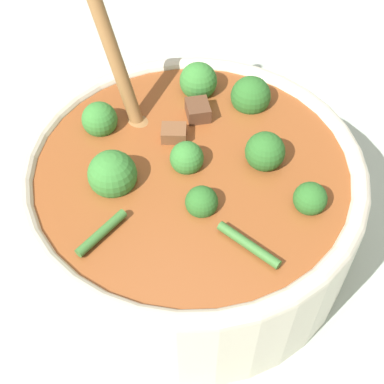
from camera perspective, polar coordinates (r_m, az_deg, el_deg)
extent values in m
plane|color=#ADBCAD|center=(0.51, 0.00, -4.96)|extent=(4.00, 4.00, 0.00)
cylinder|color=beige|center=(0.47, 0.00, -1.54)|extent=(0.29, 0.29, 0.10)
torus|color=beige|center=(0.43, 0.00, 2.51)|extent=(0.29, 0.29, 0.02)
cylinder|color=brown|center=(0.46, 0.00, 0.14)|extent=(0.26, 0.26, 0.06)
sphere|color=#2D6B28|center=(0.40, 1.03, -1.07)|extent=(0.03, 0.03, 0.03)
cylinder|color=#6B9956|center=(0.42, 1.00, -2.63)|extent=(0.01, 0.01, 0.01)
sphere|color=#387F33|center=(0.49, 0.68, 11.76)|extent=(0.03, 0.03, 0.03)
cylinder|color=#6B9956|center=(0.51, 0.65, 9.59)|extent=(0.01, 0.01, 0.02)
sphere|color=#387F33|center=(0.42, -8.48, 1.86)|extent=(0.04, 0.04, 0.04)
cylinder|color=#6B9956|center=(0.44, -8.07, -0.55)|extent=(0.01, 0.01, 0.02)
sphere|color=#387F33|center=(0.43, -0.23, 3.96)|extent=(0.03, 0.03, 0.03)
cylinder|color=#6B9956|center=(0.45, -0.22, 2.20)|extent=(0.01, 0.01, 0.01)
sphere|color=#387F33|center=(0.47, -9.82, 7.63)|extent=(0.03, 0.03, 0.03)
cylinder|color=#6B9956|center=(0.48, -9.47, 5.70)|extent=(0.01, 0.01, 0.01)
sphere|color=#2D6B28|center=(0.41, 12.48, -0.69)|extent=(0.03, 0.03, 0.03)
cylinder|color=#6B9956|center=(0.43, 12.06, -2.27)|extent=(0.01, 0.01, 0.01)
sphere|color=#2D6B28|center=(0.43, 7.79, 4.30)|extent=(0.03, 0.03, 0.03)
cylinder|color=#6B9956|center=(0.45, 7.48, 2.23)|extent=(0.01, 0.01, 0.01)
sphere|color=#2D6B28|center=(0.49, 6.27, 10.13)|extent=(0.04, 0.04, 0.04)
cylinder|color=#6B9956|center=(0.50, 6.02, 7.88)|extent=(0.01, 0.01, 0.02)
cube|color=brown|center=(0.45, -1.94, 6.09)|extent=(0.03, 0.03, 0.02)
cube|color=brown|center=(0.47, 0.63, 8.55)|extent=(0.03, 0.03, 0.02)
cylinder|color=#3D7533|center=(0.39, -9.63, -4.30)|extent=(0.01, 0.05, 0.01)
cylinder|color=#3D7533|center=(0.38, 6.07, -5.61)|extent=(0.05, 0.01, 0.01)
ellipsoid|color=olive|center=(0.48, -5.74, 7.11)|extent=(0.04, 0.03, 0.01)
cylinder|color=olive|center=(0.45, -9.01, 16.04)|extent=(0.07, 0.03, 0.15)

